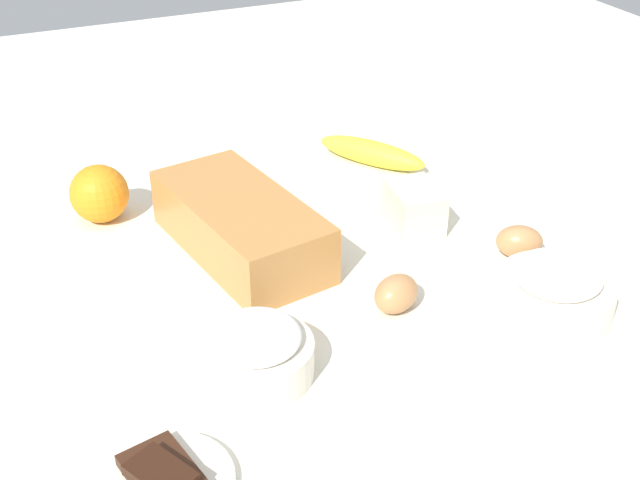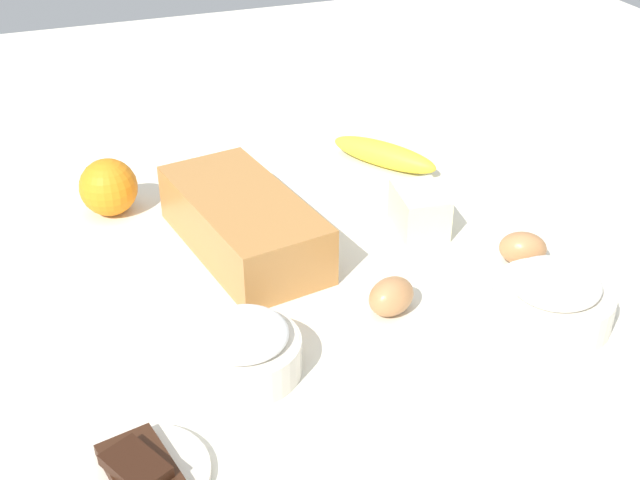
% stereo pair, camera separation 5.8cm
% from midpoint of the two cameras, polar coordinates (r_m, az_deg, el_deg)
% --- Properties ---
extents(ground_plane, '(2.40, 2.40, 0.02)m').
position_cam_midpoint_polar(ground_plane, '(1.09, -1.54, -2.28)').
color(ground_plane, silver).
extents(loaf_pan, '(0.30, 0.18, 0.08)m').
position_cam_midpoint_polar(loaf_pan, '(1.10, -7.06, 1.07)').
color(loaf_pan, '#B77A3D').
rests_on(loaf_pan, ground_plane).
extents(flour_bowl, '(0.14, 0.14, 0.07)m').
position_cam_midpoint_polar(flour_bowl, '(1.01, 14.45, -3.34)').
color(flour_bowl, silver).
rests_on(flour_bowl, ground_plane).
extents(sugar_bowl, '(0.13, 0.13, 0.07)m').
position_cam_midpoint_polar(sugar_bowl, '(0.89, -6.32, -7.69)').
color(sugar_bowl, silver).
rests_on(sugar_bowl, ground_plane).
extents(banana, '(0.18, 0.14, 0.04)m').
position_cam_midpoint_polar(banana, '(1.34, 2.36, 6.06)').
color(banana, yellow).
rests_on(banana, ground_plane).
extents(orange_fruit, '(0.08, 0.08, 0.08)m').
position_cam_midpoint_polar(orange_fruit, '(1.21, -16.43, 3.09)').
color(orange_fruit, orange).
rests_on(orange_fruit, ground_plane).
extents(butter_block, '(0.10, 0.08, 0.06)m').
position_cam_midpoint_polar(butter_block, '(1.16, 5.13, 2.25)').
color(butter_block, '#F4EDB2').
rests_on(butter_block, ground_plane).
extents(egg_near_butter, '(0.07, 0.08, 0.04)m').
position_cam_midpoint_polar(egg_near_butter, '(1.11, 12.24, -0.14)').
color(egg_near_butter, '#B97E4C').
rests_on(egg_near_butter, ground_plane).
extents(egg_beside_bowl, '(0.07, 0.07, 0.05)m').
position_cam_midpoint_polar(egg_beside_bowl, '(0.99, 3.64, -3.77)').
color(egg_beside_bowl, '#BA7E4C').
rests_on(egg_beside_bowl, ground_plane).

